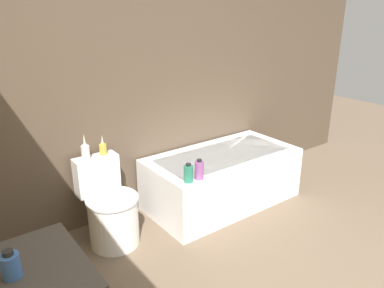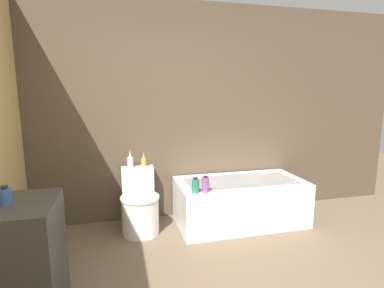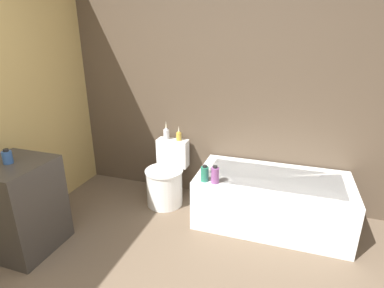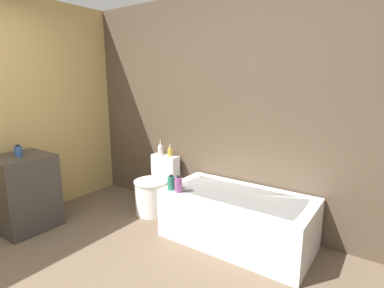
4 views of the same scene
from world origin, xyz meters
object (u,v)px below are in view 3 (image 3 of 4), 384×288
(vase_gold, at_px, (166,133))
(shampoo_bottle_short, at_px, (215,175))
(bathtub, at_px, (271,200))
(shampoo_bottle_tall, at_px, (205,174))
(toilet, at_px, (166,180))
(soap_bottle_glass, at_px, (7,157))
(vase_silver, at_px, (179,135))

(vase_gold, relative_size, shampoo_bottle_short, 1.24)
(bathtub, height_order, shampoo_bottle_tall, shampoo_bottle_tall)
(bathtub, distance_m, toilet, 1.18)
(vase_gold, distance_m, shampoo_bottle_tall, 0.86)
(shampoo_bottle_tall, bearing_deg, shampoo_bottle_short, -5.16)
(toilet, height_order, soap_bottle_glass, soap_bottle_glass)
(bathtub, height_order, vase_gold, vase_gold)
(soap_bottle_glass, xyz_separation_m, shampoo_bottle_tall, (1.48, 0.80, -0.30))
(vase_gold, bearing_deg, bathtub, -12.26)
(bathtub, relative_size, shampoo_bottle_tall, 9.18)
(vase_silver, xyz_separation_m, shampoo_bottle_short, (0.58, -0.58, -0.15))
(soap_bottle_glass, height_order, shampoo_bottle_short, soap_bottle_glass)
(vase_gold, xyz_separation_m, shampoo_bottle_tall, (0.63, -0.56, -0.17))
(bathtub, relative_size, vase_gold, 6.87)
(vase_gold, relative_size, vase_silver, 1.24)
(bathtub, height_order, vase_silver, vase_silver)
(shampoo_bottle_tall, xyz_separation_m, shampoo_bottle_short, (0.10, -0.01, 0.01))
(bathtub, relative_size, soap_bottle_glass, 11.89)
(toilet, xyz_separation_m, vase_gold, (-0.08, 0.22, 0.49))
(vase_silver, xyz_separation_m, shampoo_bottle_tall, (0.48, -0.57, -0.16))
(soap_bottle_glass, distance_m, vase_silver, 1.70)
(soap_bottle_glass, relative_size, shampoo_bottle_short, 0.72)
(soap_bottle_glass, xyz_separation_m, shampoo_bottle_short, (1.58, 0.79, -0.29))
(toilet, height_order, shampoo_bottle_short, shampoo_bottle_short)
(toilet, relative_size, shampoo_bottle_short, 3.94)
(vase_gold, xyz_separation_m, vase_silver, (0.15, 0.00, -0.01))
(toilet, bearing_deg, shampoo_bottle_tall, -31.85)
(toilet, distance_m, vase_gold, 0.54)
(vase_silver, bearing_deg, soap_bottle_glass, -126.12)
(vase_gold, bearing_deg, toilet, -70.77)
(shampoo_bottle_short, bearing_deg, bathtub, 29.89)
(shampoo_bottle_tall, bearing_deg, bathtub, 24.92)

